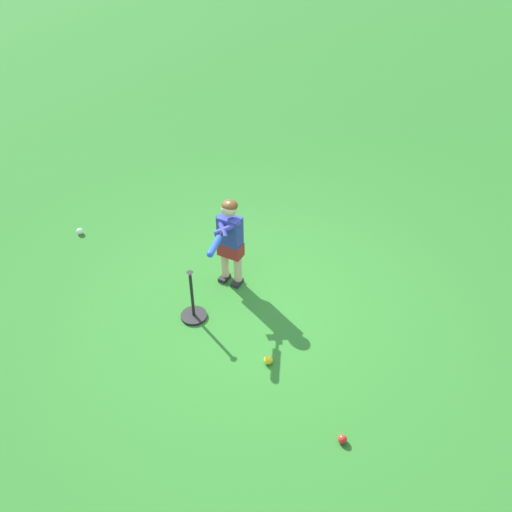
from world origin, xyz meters
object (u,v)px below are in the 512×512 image
object	(u,v)px
play_ball_by_bucket	(268,360)
child_batter	(229,237)
play_ball_far_left	(342,439)
batting_tee	(193,310)
play_ball_far_right	(80,231)

from	to	relation	value
play_ball_by_bucket	child_batter	bearing A→B (deg)	-139.51
child_batter	play_ball_by_bucket	distance (m)	1.40
play_ball_far_left	batting_tee	xyz separation A→B (m)	(-0.88, -1.85, 0.07)
child_batter	play_ball_by_bucket	bearing A→B (deg)	40.49
batting_tee	child_batter	bearing A→B (deg)	167.91
play_ball_far_right	child_batter	bearing A→B (deg)	85.99
play_ball_by_bucket	play_ball_far_left	world-z (taller)	play_ball_by_bucket
child_batter	play_ball_far_right	size ratio (longest dim) A/B	13.10
play_ball_far_left	batting_tee	size ratio (longest dim) A/B	0.13
child_batter	play_ball_far_right	world-z (taller)	child_batter
play_ball_by_bucket	play_ball_far_right	xyz separation A→B (m)	(-1.11, -3.00, -0.00)
play_ball_far_right	play_ball_far_left	size ratio (longest dim) A/B	1.05
batting_tee	play_ball_far_left	bearing A→B (deg)	64.47
play_ball_far_left	child_batter	bearing A→B (deg)	-132.00
child_batter	play_ball_far_right	distance (m)	2.27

